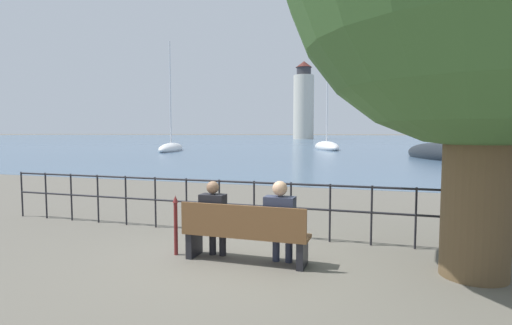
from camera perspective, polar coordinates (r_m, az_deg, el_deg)
The scene contains 11 objects.
ground_plane at distance 6.28m, azimuth -1.45°, elevation -13.91°, with size 1000.00×1000.00×0.00m, color #605B51.
harbor_water at distance 164.09m, azimuth 17.25°, elevation 3.41°, with size 600.00×300.00×0.01m.
park_bench at distance 6.10m, azimuth -1.66°, elevation -10.18°, with size 1.94×0.45×0.90m.
seated_person_left at distance 6.31m, azimuth -6.04°, elevation -7.58°, with size 0.39×0.35×1.22m.
seated_person_right at distance 5.96m, azimuth 3.49°, elevation -8.01°, with size 0.45×0.35×1.26m.
promenade_railing at distance 7.49m, azimuth 2.33°, elevation -5.46°, with size 12.20×0.04×1.05m.
closed_umbrella at distance 6.57m, azimuth -11.40°, elevation -8.31°, with size 0.09×0.09×0.96m.
sailboat_0 at distance 33.27m, azimuth 24.11°, elevation 1.16°, with size 4.83×8.46×9.98m.
sailboat_1 at distance 47.26m, azimuth 10.03°, elevation 2.24°, with size 5.06×9.03×12.07m.
sailboat_2 at distance 43.20m, azimuth -12.03°, elevation 2.02°, with size 3.89×8.10×11.80m.
harbor_lighthouse at distance 122.13m, azimuth 6.81°, elevation 8.42°, with size 6.13×6.13×23.28m.
Camera 1 is at (1.98, -5.63, 1.96)m, focal length 28.00 mm.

